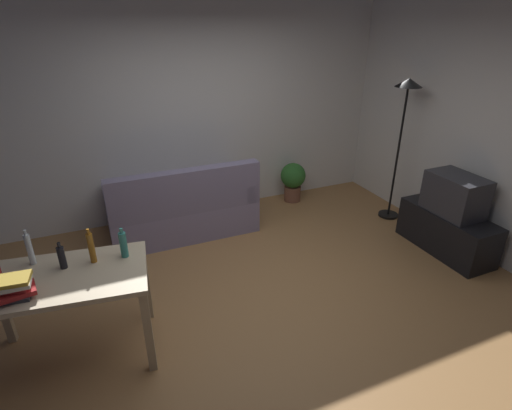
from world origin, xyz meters
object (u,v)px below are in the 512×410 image
object	(u,v)px
bottle_dark	(62,257)
bottle_amber	(91,247)
tv_stand	(446,231)
desk	(64,288)
couch	(183,210)
tv	(455,195)
potted_plant	(293,179)
bottle_tall	(123,244)
bottle_clear	(30,249)
book_stack	(14,288)
torchiere_lamp	(404,112)

from	to	relation	value
bottle_dark	bottle_amber	xyz separation A→B (m)	(0.21, -0.00, 0.03)
tv_stand	desk	world-z (taller)	desk
couch	tv	bearing A→B (deg)	148.88
tv	bottle_amber	xyz separation A→B (m)	(-3.71, 0.06, 0.19)
tv_stand	bottle_dark	world-z (taller)	bottle_dark
tv_stand	bottle_amber	distance (m)	3.76
bottle_dark	bottle_amber	world-z (taller)	bottle_amber
potted_plant	bottle_tall	xyz separation A→B (m)	(-2.51, -1.88, 0.54)
desk	bottle_clear	size ratio (longest dim) A/B	4.39
desk	book_stack	world-z (taller)	book_stack
tv	book_stack	distance (m)	4.22
desk	bottle_tall	size ratio (longest dim) A/B	5.13
bottle_dark	book_stack	world-z (taller)	bottle_dark
couch	tv_stand	bearing A→B (deg)	148.84
desk	bottle_dark	size ratio (longest dim) A/B	5.91
desk	bottle_amber	size ratio (longest dim) A/B	4.49
desk	bottle_amber	distance (m)	0.35
tv_stand	desk	distance (m)	3.96
bottle_amber	bottle_tall	bearing A→B (deg)	-3.96
tv	bottle_dark	world-z (taller)	bottle_dark
tv_stand	bottle_tall	bearing A→B (deg)	89.26
potted_plant	bottle_dark	xyz separation A→B (m)	(-2.95, -1.86, 0.52)
desk	bottle_tall	world-z (taller)	bottle_tall
tv_stand	potted_plant	bearing A→B (deg)	26.64
tv_stand	bottle_clear	bearing A→B (deg)	87.05
bottle_clear	book_stack	distance (m)	0.41
tv_stand	bottle_tall	distance (m)	3.53
torchiere_lamp	bottle_amber	xyz separation A→B (m)	(-3.71, -0.89, -0.53)
torchiere_lamp	bottle_amber	world-z (taller)	torchiere_lamp
potted_plant	bottle_clear	size ratio (longest dim) A/B	1.95
bottle_dark	book_stack	xyz separation A→B (m)	(-0.29, -0.25, -0.02)
couch	tv	world-z (taller)	same
torchiere_lamp	bottle_clear	distance (m)	4.23
bottle_dark	couch	bearing A→B (deg)	50.99
bottle_dark	tv_stand	bearing A→B (deg)	-0.91
desk	book_stack	distance (m)	0.36
potted_plant	bottle_tall	bearing A→B (deg)	-143.21
couch	torchiere_lamp	size ratio (longest dim) A/B	0.97
bottle_dark	bottle_amber	bearing A→B (deg)	-0.54
torchiere_lamp	desk	size ratio (longest dim) A/B	1.41
tv	bottle_tall	size ratio (longest dim) A/B	2.40
couch	potted_plant	bearing A→B (deg)	-169.58
couch	book_stack	bearing A→B (deg)	49.28
tv_stand	tv	size ratio (longest dim) A/B	1.83
bottle_clear	bottle_amber	bearing A→B (deg)	-19.70
couch	bottle_amber	distance (m)	1.96
book_stack	potted_plant	bearing A→B (deg)	33.03
tv	bottle_dark	xyz separation A→B (m)	(-3.92, 0.06, 0.15)
potted_plant	bottle_clear	distance (m)	3.64
tv	desk	size ratio (longest dim) A/B	0.47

